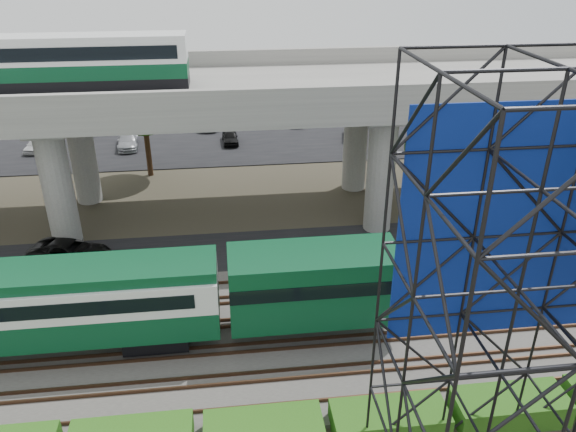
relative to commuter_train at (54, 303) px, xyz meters
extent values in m
plane|color=#474233|center=(7.93, -2.00, -2.88)|extent=(140.00, 140.00, 0.00)
cube|color=slate|center=(7.93, 0.00, -2.78)|extent=(90.00, 12.00, 0.20)
cube|color=black|center=(7.93, 8.50, -2.84)|extent=(90.00, 5.00, 0.08)
cube|color=black|center=(7.93, 32.00, -2.84)|extent=(90.00, 18.00, 0.08)
cube|color=slate|center=(7.93, 54.00, -2.87)|extent=(140.00, 40.00, 0.03)
cube|color=#472D1E|center=(7.93, -4.72, -2.60)|extent=(90.00, 0.08, 0.16)
cube|color=#472D1E|center=(7.93, -3.28, -2.60)|extent=(90.00, 0.08, 0.16)
cube|color=#472D1E|center=(7.93, -2.72, -2.60)|extent=(90.00, 0.08, 0.16)
cube|color=#472D1E|center=(7.93, -1.28, -2.60)|extent=(90.00, 0.08, 0.16)
cube|color=#472D1E|center=(7.93, -0.72, -2.60)|extent=(90.00, 0.08, 0.16)
cube|color=#472D1E|center=(7.93, 0.72, -2.60)|extent=(90.00, 0.08, 0.16)
cube|color=#472D1E|center=(7.93, 1.28, -2.60)|extent=(90.00, 0.08, 0.16)
cube|color=#472D1E|center=(7.93, 2.72, -2.60)|extent=(90.00, 0.08, 0.16)
cube|color=#472D1E|center=(7.93, 3.28, -2.60)|extent=(90.00, 0.08, 0.16)
cube|color=#472D1E|center=(7.93, 4.72, -2.60)|extent=(90.00, 0.08, 0.16)
cube|color=black|center=(4.38, 0.00, -2.07)|extent=(3.00, 2.20, 0.90)
cube|color=#094023|center=(-2.12, 0.00, -0.92)|extent=(19.00, 3.00, 1.40)
cube|color=silver|center=(-2.12, 0.00, 0.53)|extent=(19.00, 3.00, 1.50)
cube|color=black|center=(-1.12, 0.00, 0.58)|extent=(15.00, 3.06, 0.70)
cube|color=#094023|center=(11.88, 0.00, 0.08)|extent=(8.00, 3.00, 3.40)
cube|color=#9E9B93|center=(7.93, 14.00, 5.72)|extent=(80.00, 12.00, 1.20)
cube|color=#9E9B93|center=(7.93, 8.25, 6.87)|extent=(80.00, 0.50, 1.10)
cube|color=#9E9B93|center=(7.93, 19.75, 6.87)|extent=(80.00, 0.50, 1.10)
cylinder|color=#9E9B93|center=(-2.07, 10.50, 1.12)|extent=(1.80, 1.80, 8.00)
cylinder|color=#9E9B93|center=(-2.07, 17.50, 1.12)|extent=(1.80, 1.80, 8.00)
cube|color=#9E9B93|center=(-2.07, 14.00, 4.82)|extent=(2.40, 9.00, 0.60)
cylinder|color=#9E9B93|center=(17.93, 10.50, 1.12)|extent=(1.80, 1.80, 8.00)
cylinder|color=#9E9B93|center=(17.93, 17.50, 1.12)|extent=(1.80, 1.80, 8.00)
cube|color=#9E9B93|center=(17.93, 14.00, 4.82)|extent=(2.40, 9.00, 0.60)
cube|color=black|center=(0.07, 14.00, 6.67)|extent=(12.00, 2.50, 0.70)
cube|color=#094023|center=(0.07, 14.00, 7.47)|extent=(12.00, 2.50, 0.90)
cube|color=silver|center=(0.07, 14.00, 8.57)|extent=(12.00, 2.50, 1.30)
cube|color=black|center=(0.07, 14.00, 8.62)|extent=(11.00, 2.56, 0.80)
cube|color=silver|center=(0.07, 14.00, 9.37)|extent=(12.00, 2.40, 0.30)
cube|color=navy|center=(17.32, -6.95, 6.42)|extent=(8.10, 0.08, 8.25)
cube|color=#285613|center=(8.93, -6.30, -2.37)|extent=(4.60, 1.80, 1.03)
cube|color=#285613|center=(13.93, -6.30, -2.38)|extent=(4.60, 1.80, 1.01)
cube|color=#285613|center=(18.93, -6.30, -2.32)|extent=(4.60, 1.80, 1.12)
cylinder|color=#382314|center=(21.93, 10.50, -0.48)|extent=(0.44, 0.44, 4.80)
ellipsoid|color=#285613|center=(21.93, 10.50, 2.72)|extent=(4.94, 4.94, 4.18)
cylinder|color=#382314|center=(1.93, 22.00, -0.48)|extent=(0.44, 0.44, 4.80)
ellipsoid|color=#285613|center=(1.93, 22.00, 2.72)|extent=(4.94, 4.94, 4.18)
imported|color=black|center=(-1.41, 8.37, -2.12)|extent=(5.36, 3.68, 1.36)
imported|color=silver|center=(-8.94, 29.00, -2.24)|extent=(1.82, 3.48, 1.13)
imported|color=#B9BAC2|center=(-4.95, 34.00, -2.15)|extent=(1.88, 4.08, 1.30)
imported|color=#9C9DA3|center=(-0.77, 29.00, -2.16)|extent=(2.25, 4.58, 1.28)
imported|color=white|center=(6.68, 34.00, -2.20)|extent=(2.18, 4.39, 1.19)
imported|color=black|center=(8.68, 29.00, -2.20)|extent=(1.56, 3.60, 1.21)
imported|color=#919398|center=(15.53, 34.00, -2.26)|extent=(1.55, 3.40, 1.08)
imported|color=silver|center=(20.51, 29.00, -2.20)|extent=(2.56, 4.42, 1.21)
imported|color=silver|center=(23.68, 34.00, -2.18)|extent=(2.32, 4.58, 1.24)
camera|label=1|loc=(7.97, -21.96, 14.82)|focal=35.00mm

